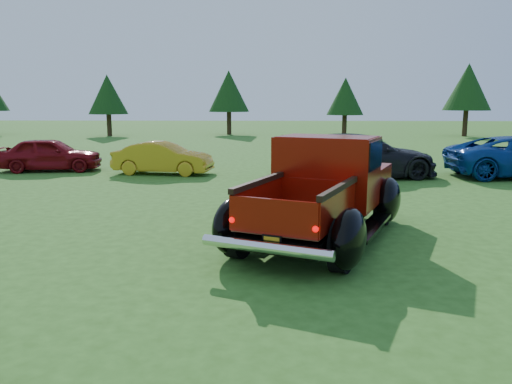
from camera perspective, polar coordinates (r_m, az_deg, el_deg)
name	(u,v)px	position (r m, az deg, el deg)	size (l,w,h in m)	color
ground	(247,243)	(9.31, -0.98, -5.88)	(120.00, 120.00, 0.00)	#2E5A19
tree_west	(108,95)	(39.92, -16.59, 10.62)	(2.94, 2.94, 4.60)	#332114
tree_mid_left	(229,91)	(40.09, -3.13, 11.41)	(3.20, 3.20, 5.00)	#332114
tree_mid_right	(345,96)	(39.33, 10.16, 10.69)	(2.82, 2.82, 4.40)	#332114
tree_east	(468,87)	(41.11, 23.05, 10.98)	(3.46, 3.46, 5.40)	#332114
pickup_truck	(326,188)	(9.87, 8.04, 0.43)	(3.98, 5.55, 1.94)	black
show_car_red	(50,154)	(20.42, -22.47, 4.01)	(1.50, 3.72, 1.27)	maroon
show_car_yellow	(163,158)	(18.36, -10.59, 3.83)	(1.23, 3.53, 1.16)	#C28F19
show_car_grey	(361,156)	(17.54, 11.90, 4.07)	(2.12, 5.23, 1.52)	black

